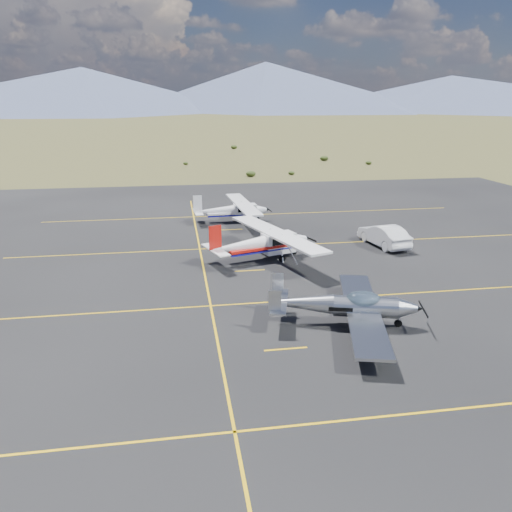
# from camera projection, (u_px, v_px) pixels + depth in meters

# --- Properties ---
(ground) EXTENTS (1600.00, 1600.00, 0.00)m
(ground) POSITION_uv_depth(u_px,v_px,m) (327.00, 314.00, 26.38)
(ground) COLOR #383D1C
(ground) RESTS_ON ground
(apron) EXTENTS (72.00, 72.00, 0.02)m
(apron) POSITION_uv_depth(u_px,v_px,m) (296.00, 271.00, 32.97)
(apron) COLOR black
(apron) RESTS_ON ground
(aircraft_low_wing) EXTENTS (7.42, 10.12, 2.20)m
(aircraft_low_wing) POSITION_uv_depth(u_px,v_px,m) (347.00, 306.00, 24.73)
(aircraft_low_wing) COLOR #B7B9BE
(aircraft_low_wing) RESTS_ON apron
(aircraft_cessna) EXTENTS (7.83, 11.29, 2.89)m
(aircraft_cessna) POSITION_uv_depth(u_px,v_px,m) (262.00, 243.00, 34.79)
(aircraft_cessna) COLOR white
(aircraft_cessna) RESTS_ON apron
(aircraft_plain) EXTENTS (6.15, 10.25, 2.59)m
(aircraft_plain) POSITION_uv_depth(u_px,v_px,m) (232.00, 210.00, 45.75)
(aircraft_plain) COLOR white
(aircraft_plain) RESTS_ON apron
(sedan) EXTENTS (2.59, 5.28, 1.67)m
(sedan) POSITION_uv_depth(u_px,v_px,m) (384.00, 235.00, 38.34)
(sedan) COLOR white
(sedan) RESTS_ON apron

